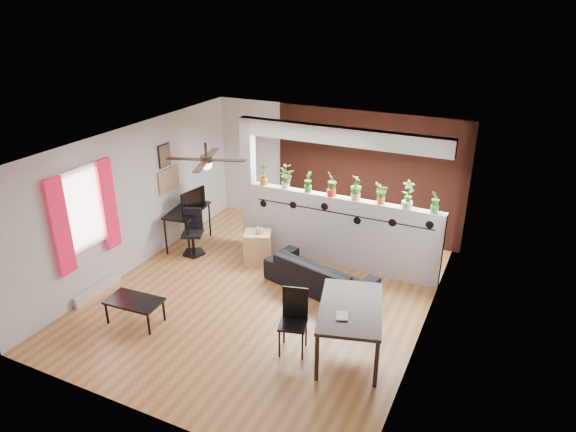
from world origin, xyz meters
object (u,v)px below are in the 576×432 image
(ceiling_fan, at_px, (206,161))
(sofa, at_px, (320,274))
(office_chair, at_px, (193,235))
(computer_desk, at_px, (187,213))
(potted_plant_1, at_px, (286,177))
(potted_plant_2, at_px, (308,181))
(dining_table, at_px, (351,311))
(folding_chair, at_px, (294,314))
(cup, at_px, (260,230))
(potted_plant_5, at_px, (381,193))
(cube_shelf, at_px, (258,247))
(coffee_table, at_px, (134,302))
(potted_plant_7, at_px, (435,201))
(potted_plant_0, at_px, (264,174))
(potted_plant_3, at_px, (332,183))
(potted_plant_6, at_px, (408,194))
(potted_plant_4, at_px, (356,187))

(ceiling_fan, distance_m, sofa, 2.72)
(ceiling_fan, bearing_deg, office_chair, 137.72)
(computer_desk, distance_m, office_chair, 0.50)
(potted_plant_1, bearing_deg, potted_plant_2, 0.00)
(dining_table, bearing_deg, folding_chair, -162.07)
(potted_plant_1, relative_size, cup, 3.11)
(potted_plant_5, bearing_deg, office_chair, -167.32)
(sofa, bearing_deg, ceiling_fan, 43.07)
(potted_plant_1, xyz_separation_m, cube_shelf, (-0.33, -0.53, -1.28))
(coffee_table, bearing_deg, potted_plant_5, 46.55)
(potted_plant_5, height_order, dining_table, potted_plant_5)
(ceiling_fan, bearing_deg, potted_plant_7, 29.51)
(dining_table, bearing_deg, potted_plant_0, 137.51)
(cube_shelf, bearing_deg, potted_plant_0, 81.58)
(potted_plant_0, distance_m, potted_plant_7, 3.16)
(potted_plant_3, relative_size, dining_table, 0.29)
(potted_plant_0, height_order, dining_table, potted_plant_0)
(potted_plant_7, xyz_separation_m, coffee_table, (-3.80, -3.06, -1.20))
(potted_plant_0, height_order, computer_desk, potted_plant_0)
(potted_plant_7, bearing_deg, ceiling_fan, -150.49)
(dining_table, bearing_deg, potted_plant_7, 75.50)
(cube_shelf, bearing_deg, sofa, -37.20)
(potted_plant_1, xyz_separation_m, folding_chair, (1.37, -2.58, -1.02))
(potted_plant_5, distance_m, coffee_table, 4.38)
(potted_plant_2, xyz_separation_m, potted_plant_7, (2.26, -0.00, 0.00))
(dining_table, xyz_separation_m, folding_chair, (-0.74, -0.24, -0.12))
(potted_plant_6, distance_m, dining_table, 2.52)
(potted_plant_3, bearing_deg, coffee_table, -123.10)
(ceiling_fan, distance_m, potted_plant_1, 2.00)
(ceiling_fan, distance_m, cup, 2.10)
(potted_plant_3, height_order, office_chair, potted_plant_3)
(cube_shelf, bearing_deg, potted_plant_1, 36.60)
(potted_plant_4, relative_size, office_chair, 0.50)
(potted_plant_1, bearing_deg, potted_plant_5, 0.00)
(potted_plant_1, distance_m, potted_plant_3, 0.90)
(potted_plant_2, height_order, coffee_table, potted_plant_2)
(potted_plant_2, distance_m, sofa, 1.71)
(potted_plant_3, bearing_deg, potted_plant_5, 0.00)
(potted_plant_5, bearing_deg, cube_shelf, -166.07)
(potted_plant_6, height_order, folding_chair, potted_plant_6)
(potted_plant_7, bearing_deg, potted_plant_6, 180.00)
(potted_plant_6, bearing_deg, potted_plant_1, 180.00)
(potted_plant_7, bearing_deg, potted_plant_4, 180.00)
(cup, distance_m, dining_table, 2.99)
(sofa, bearing_deg, potted_plant_6, -127.68)
(dining_table, height_order, coffee_table, dining_table)
(potted_plant_2, distance_m, potted_plant_3, 0.45)
(dining_table, bearing_deg, potted_plant_3, 117.16)
(potted_plant_0, distance_m, cube_shelf, 1.38)
(cup, distance_m, computer_desk, 1.63)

